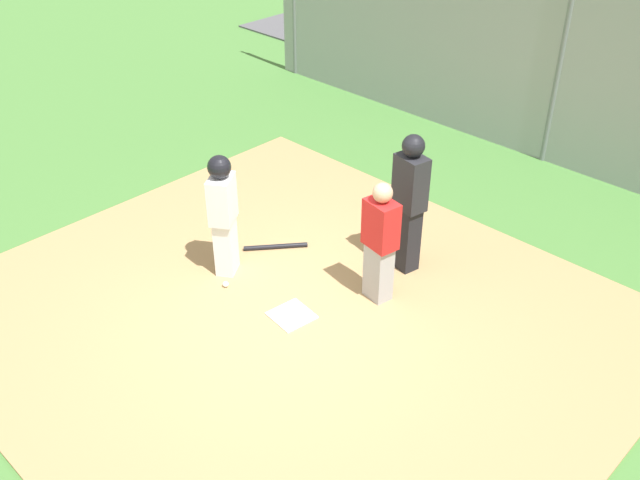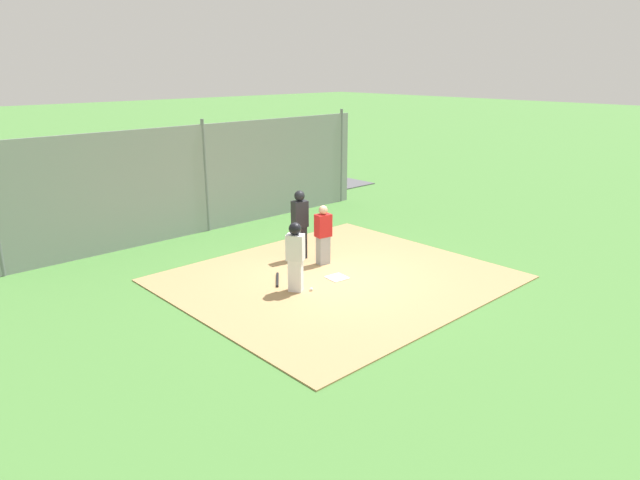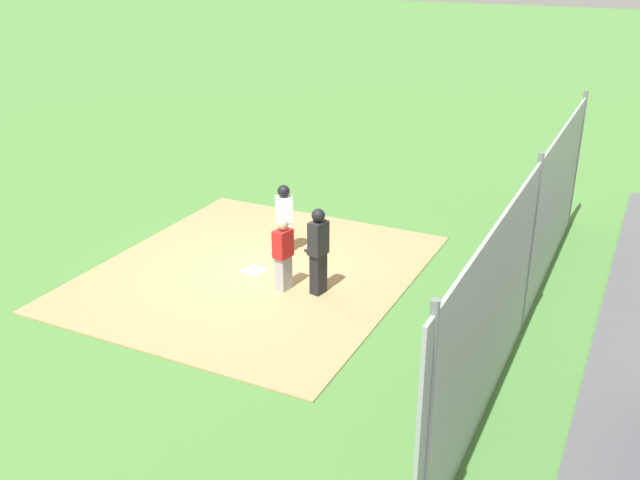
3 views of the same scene
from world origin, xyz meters
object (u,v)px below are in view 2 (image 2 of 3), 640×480
Objects in this scene: home_plate at (337,278)px; parked_car_white at (46,208)px; baseball_bat at (277,280)px; runner at (295,253)px; catcher at (323,234)px; umpire at (300,223)px; baseball at (311,289)px; parked_car_dark at (234,181)px.

parked_car_white is at bearing -69.46° from home_plate.
baseball_bat is 8.79m from parked_car_white.
catcher is at bearing -5.46° from runner.
umpire is 1.91m from baseball_bat.
runner is (1.22, -0.07, 0.88)m from home_plate.
catcher reaches higher than home_plate.
home_plate is at bearing -71.91° from parked_car_white.
catcher is at bearing -141.50° from baseball.
parked_car_dark and parked_car_white have the same top height.
catcher is 1.77m from baseball_bat.
baseball is at bearing -113.07° from parked_car_dark.
runner is at bearing -78.67° from parked_car_white.
runner is 1.14m from baseball_bat.
umpire is at bearing -124.61° from baseball.
baseball is at bearing 9.89° from home_plate.
catcher reaches higher than baseball_bat.
home_plate is 0.53× the size of baseball_bat.
umpire is at bearing -66.07° from parked_car_white.
baseball_bat is at bearing -79.78° from baseball.
runner is at bearing -114.94° from parked_car_dark.
parked_car_white is (2.33, -8.46, 0.55)m from baseball_bat.
parked_car_white is (2.26, -9.20, -0.30)m from runner.
umpire is at bearing -157.49° from catcher.
umpire reaches higher than parked_car_dark.
parked_car_dark is at bearing -114.96° from baseball.
parked_car_dark is at bearing -5.20° from parked_car_white.
baseball_bat is (-0.07, -0.74, -0.86)m from runner.
catcher is at bearing -107.56° from parked_car_dark.
parked_car_dark is (-4.49, -8.88, -0.30)m from runner.
umpire is 0.42× the size of parked_car_dark.
parked_car_white is (6.75, -0.32, 0.00)m from parked_car_dark.
runner is 9.48m from parked_car_white.
baseball_bat is (1.15, -0.81, 0.02)m from home_plate.
baseball reaches higher than home_plate.
baseball_bat reaches higher than home_plate.
home_plate is 9.92m from parked_car_white.
baseball_bat is (1.44, 0.85, -0.92)m from umpire.
parked_car_dark is at bearing 29.61° from runner.
baseball is 9.78m from parked_car_white.
baseball is (0.97, 0.17, 0.03)m from home_plate.
parked_car_dark reaches higher than baseball.
catcher is 0.84× the size of umpire.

